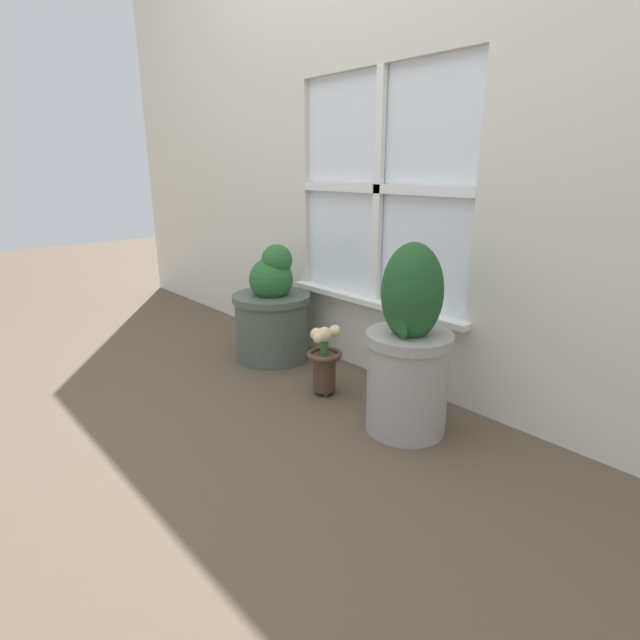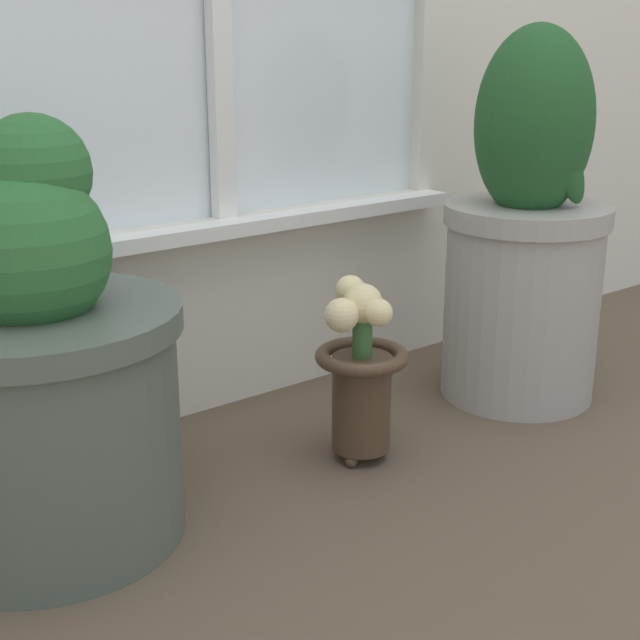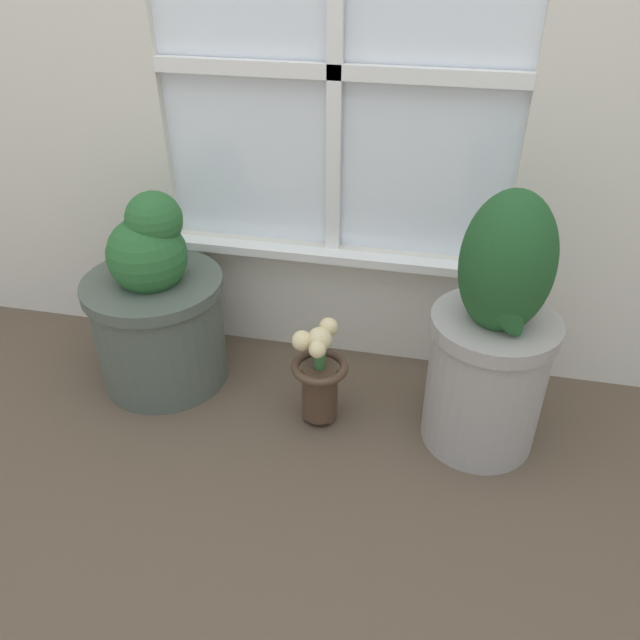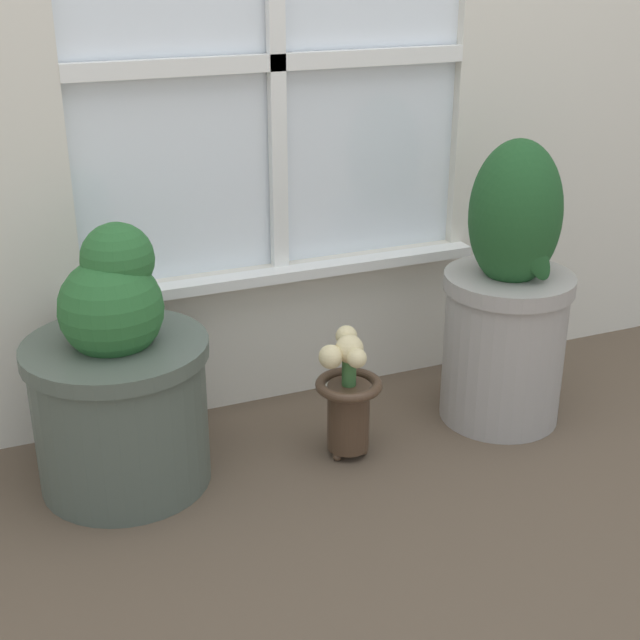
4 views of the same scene
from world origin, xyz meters
The scene contains 4 objects.
ground_plane centered at (0.00, 0.00, 0.00)m, with size 10.00×10.00×0.00m, color brown.
potted_plant_left centered at (-0.43, 0.26, 0.22)m, with size 0.37×0.37×0.55m.
potted_plant_right centered at (0.43, 0.20, 0.29)m, with size 0.29×0.29×0.66m.
flower_vase centered at (0.03, 0.18, 0.15)m, with size 0.14×0.14×0.29m.
Camera 4 is at (-0.67, -1.35, 1.03)m, focal length 50.00 mm.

